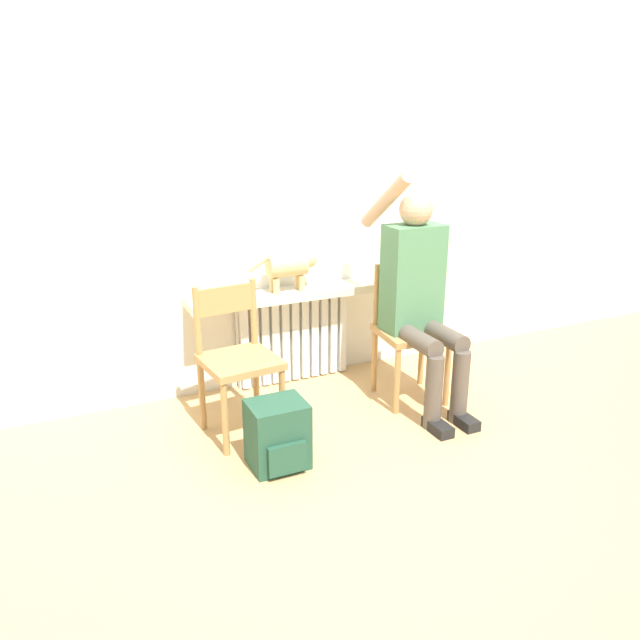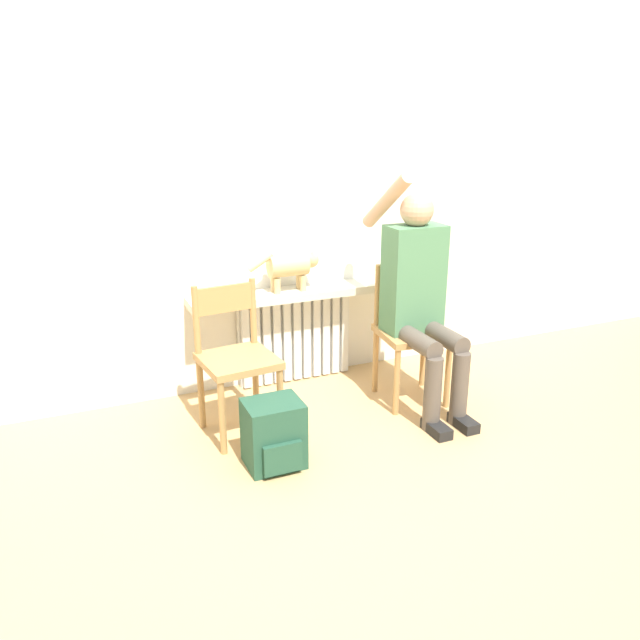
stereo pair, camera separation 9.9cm
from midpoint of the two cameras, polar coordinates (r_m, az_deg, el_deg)
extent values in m
plane|color=tan|center=(3.30, 6.01, -12.86)|extent=(12.00, 12.00, 0.00)
cube|color=white|center=(3.94, -2.18, 13.30)|extent=(7.00, 0.06, 2.70)
cube|color=silver|center=(4.12, -1.67, -1.51)|extent=(0.76, 0.05, 0.59)
cube|color=silver|center=(3.98, -6.08, -2.39)|extent=(0.05, 0.03, 0.57)
cube|color=silver|center=(4.00, -5.14, -2.25)|extent=(0.05, 0.03, 0.57)
cube|color=silver|center=(4.02, -4.20, -2.12)|extent=(0.05, 0.03, 0.57)
cube|color=silver|center=(4.04, -3.27, -1.98)|extent=(0.05, 0.03, 0.57)
cube|color=silver|center=(4.06, -2.35, -1.85)|extent=(0.05, 0.03, 0.57)
cube|color=silver|center=(4.08, -1.44, -1.71)|extent=(0.05, 0.03, 0.57)
cube|color=silver|center=(4.11, -0.55, -1.58)|extent=(0.05, 0.03, 0.57)
cube|color=silver|center=(4.13, 0.34, -1.45)|extent=(0.05, 0.03, 0.57)
cube|color=silver|center=(4.16, 1.22, -1.32)|extent=(0.05, 0.03, 0.57)
cube|color=silver|center=(4.19, 2.08, -1.19)|extent=(0.05, 0.03, 0.57)
cube|color=silver|center=(4.21, 2.93, -1.07)|extent=(0.05, 0.03, 0.57)
cube|color=beige|center=(3.95, -1.28, 2.49)|extent=(1.40, 0.24, 0.05)
cube|color=white|center=(3.93, -1.96, 10.90)|extent=(1.35, 0.01, 1.09)
cube|color=#B2844C|center=(3.39, -6.65, -3.72)|extent=(0.42, 0.42, 0.04)
cylinder|color=#B2844C|center=(3.29, -8.06, -8.87)|extent=(0.04, 0.04, 0.41)
cylinder|color=#B2844C|center=(3.41, -2.81, -7.68)|extent=(0.04, 0.04, 0.41)
cylinder|color=#B2844C|center=(3.58, -10.03, -6.66)|extent=(0.04, 0.04, 0.41)
cylinder|color=#B2844C|center=(3.68, -5.14, -5.65)|extent=(0.04, 0.04, 0.41)
cylinder|color=#B2844C|center=(3.41, -10.44, -0.01)|extent=(0.04, 0.04, 0.38)
cylinder|color=#B2844C|center=(3.53, -5.34, 0.84)|extent=(0.04, 0.04, 0.38)
cube|color=#B2844C|center=(3.44, -7.92, 1.93)|extent=(0.35, 0.06, 0.15)
cube|color=#B2844C|center=(3.82, 9.18, -1.24)|extent=(0.42, 0.42, 0.04)
cylinder|color=#B2844C|center=(3.70, 7.80, -5.66)|extent=(0.04, 0.04, 0.41)
cylinder|color=#B2844C|center=(3.84, 12.34, -4.98)|extent=(0.04, 0.04, 0.41)
cylinder|color=#B2844C|center=(3.98, 5.81, -3.78)|extent=(0.04, 0.04, 0.41)
cylinder|color=#B2844C|center=(4.11, 10.10, -3.22)|extent=(0.04, 0.04, 0.41)
cylinder|color=#B2844C|center=(3.83, 6.02, 2.27)|extent=(0.04, 0.04, 0.38)
cylinder|color=#B2844C|center=(3.97, 10.46, 2.65)|extent=(0.04, 0.04, 0.38)
cube|color=#B2844C|center=(3.87, 8.34, 3.82)|extent=(0.35, 0.06, 0.15)
cylinder|color=brown|center=(3.62, 9.52, -1.80)|extent=(0.11, 0.40, 0.11)
cylinder|color=brown|center=(3.71, 11.88, -1.40)|extent=(0.11, 0.40, 0.11)
cylinder|color=brown|center=(3.56, 11.04, -6.66)|extent=(0.10, 0.10, 0.43)
cylinder|color=brown|center=(3.66, 13.40, -6.13)|extent=(0.10, 0.10, 0.43)
cube|color=black|center=(3.60, 11.39, -9.72)|extent=(0.09, 0.20, 0.06)
cube|color=black|center=(3.70, 13.73, -9.11)|extent=(0.09, 0.20, 0.06)
cube|color=#4C7F56|center=(3.73, 9.30, 3.73)|extent=(0.34, 0.20, 0.64)
sphere|color=tan|center=(3.65, 9.63, 9.89)|extent=(0.19, 0.19, 0.19)
cylinder|color=tan|center=(3.70, 6.93, 10.78)|extent=(0.08, 0.50, 0.38)
cylinder|color=#4C7F56|center=(3.79, 11.55, 3.33)|extent=(0.08, 0.08, 0.51)
cylinder|color=#DBB77A|center=(3.86, -2.19, 5.03)|extent=(0.24, 0.14, 0.14)
sphere|color=#DBB77A|center=(3.91, -0.11, 5.54)|extent=(0.10, 0.10, 0.10)
cone|color=#DBB77A|center=(3.87, 0.04, 6.12)|extent=(0.04, 0.04, 0.04)
cone|color=#DBB77A|center=(3.92, -0.26, 6.26)|extent=(0.04, 0.04, 0.04)
cylinder|color=#DBB77A|center=(3.89, -0.82, 3.35)|extent=(0.04, 0.04, 0.10)
cylinder|color=#DBB77A|center=(3.95, -1.20, 3.60)|extent=(0.04, 0.04, 0.10)
cylinder|color=#DBB77A|center=(3.83, -3.17, 3.08)|extent=(0.04, 0.04, 0.10)
cylinder|color=#DBB77A|center=(3.89, -3.53, 3.33)|extent=(0.04, 0.04, 0.10)
cylinder|color=#DBB77A|center=(3.79, -4.70, 5.28)|extent=(0.16, 0.03, 0.11)
cube|color=#234C38|center=(3.19, -3.37, -10.33)|extent=(0.29, 0.23, 0.35)
cube|color=#234C38|center=(3.12, -2.49, -12.54)|extent=(0.20, 0.03, 0.16)
camera|label=1|loc=(0.05, -89.22, 0.26)|focal=35.00mm
camera|label=2|loc=(0.05, 90.78, -0.26)|focal=35.00mm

